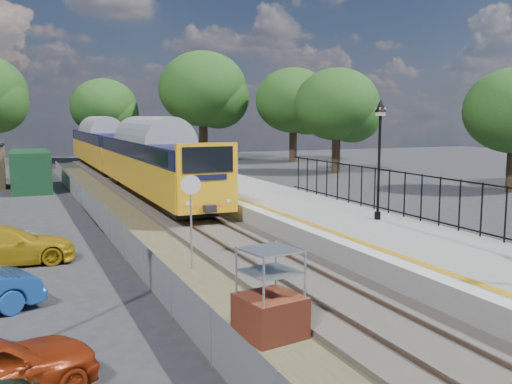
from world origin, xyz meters
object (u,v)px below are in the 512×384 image
victorian_lamp_north (380,131)px  train (121,150)px  speed_sign (191,205)px  car_yellow (5,246)px  brick_plinth (270,295)px

victorian_lamp_north → train: 25.79m
speed_sign → car_yellow: (-5.42, 3.13, -1.46)m
victorian_lamp_north → speed_sign: victorian_lamp_north is taller
speed_sign → car_yellow: 6.43m
victorian_lamp_north → car_yellow: victorian_lamp_north is taller
car_yellow → brick_plinth: bearing=-149.9°
speed_sign → brick_plinth: bearing=-77.9°
victorian_lamp_north → brick_plinth: bearing=-137.7°
train → speed_sign: train is taller
train → speed_sign: bearing=-95.4°
brick_plinth → car_yellow: brick_plinth is taller
victorian_lamp_north → car_yellow: size_ratio=1.04×
train → car_yellow: (-7.92, -23.16, -1.70)m
victorian_lamp_north → train: size_ratio=0.11×
victorian_lamp_north → speed_sign: 8.18m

